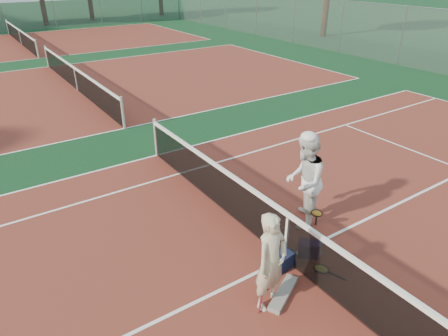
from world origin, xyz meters
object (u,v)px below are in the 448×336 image
Objects in this scene: player_a at (271,262)px; player_b at (304,181)px; racket_red at (263,290)px; racket_black_held at (316,219)px; sports_bag_purple at (308,249)px; net_main at (287,237)px; water_bottle at (320,249)px; sports_bag_navy at (283,260)px; racket_spare at (321,269)px.

player_a is 2.44m from player_b.
racket_black_held reaches higher than racket_red.
player_b reaches higher than sports_bag_purple.
net_main is 6.49× the size of player_a.
racket_black_held is at bearing 50.34° from water_bottle.
player_b is at bearing -120.84° from racket_black_held.
racket_red reaches higher than sports_bag_purple.
sports_bag_navy is at bearing 169.83° from water_bottle.
racket_black_held is (1.12, 0.34, -0.24)m from net_main.
player_a is at bearing -166.05° from water_bottle.
racket_black_held is 1.38m from sports_bag_navy.
net_main is 0.84m from racket_spare.
water_bottle is (0.61, -0.28, -0.36)m from net_main.
racket_spare is 0.46m from sports_bag_purple.
player_b is at bearing 34.62° from sports_bag_navy.
racket_red is at bearing -168.58° from water_bottle.
racket_spare is (0.36, -0.58, -0.49)m from net_main.
net_main is 19.99× the size of racket_black_held.
racket_black_held is at bearing -57.50° from racket_spare.
racket_spare is (-0.71, -1.30, -0.99)m from player_b.
racket_red is at bearing -162.67° from sports_bag_purple.
player_a is at bearing -145.61° from sports_bag_navy.
net_main is 1.20m from player_a.
net_main is at bearing -21.04° from racket_black_held.
racket_red is (-0.08, 0.06, -0.58)m from player_a.
water_bottle is (0.25, 0.30, 0.14)m from racket_spare.
water_bottle is (1.62, 0.33, -0.12)m from racket_red.
water_bottle is at bearing -24.80° from net_main.
player_b reaches higher than racket_red.
player_b is (1.07, 0.72, 0.49)m from net_main.
racket_black_held is 0.81m from water_bottle.
racket_black_held is at bearing 14.43° from player_a.
sports_bag_purple is (0.62, -0.01, -0.00)m from sports_bag_navy.
sports_bag_navy is 0.62m from sports_bag_purple.
sports_bag_navy reaches higher than sports_bag_purple.
sports_bag_purple is at bearing -29.49° from racket_spare.
player_b reaches higher than sports_bag_navy.
net_main is 1.21m from racket_red.
net_main is 28.43× the size of sports_bag_navy.
player_a reaches higher than water_bottle.
net_main is 5.47× the size of player_b.
player_a is 2.36m from racket_black_held.
sports_bag_navy is (-0.53, 0.44, 0.14)m from racket_spare.
player_b is 5.20× the size of sports_bag_navy.
racket_black_held is 1.51× the size of sports_bag_purple.
racket_black_held is at bearing 36.06° from sports_bag_purple.
player_a reaches higher than sports_bag_purple.
net_main reaches higher than water_bottle.
net_main reaches higher than racket_black_held.
racket_black_held reaches higher than sports_bag_purple.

